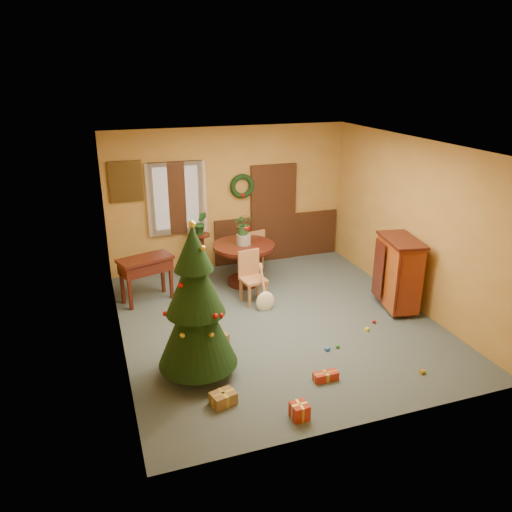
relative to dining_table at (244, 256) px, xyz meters
name	(u,v)px	position (x,y,z in m)	size (l,w,h in m)	color
room_envelope	(240,214)	(0.26, 1.06, 0.54)	(5.50, 5.50, 5.50)	#34414B
dining_table	(244,256)	(0.00, 0.00, 0.00)	(1.19, 1.19, 0.82)	black
urn	(244,239)	(0.00, 0.00, 0.35)	(0.27, 0.27, 0.20)	slate
centerpiece_plant	(243,224)	(0.00, 0.00, 0.65)	(0.37, 0.32, 0.42)	#1E4C23
chair_near	(251,275)	(-0.10, -0.77, -0.07)	(0.47, 0.47, 0.94)	#99613D
chair_far	(254,248)	(0.43, 0.64, -0.10)	(0.45, 0.45, 0.87)	#99613D
guitar	(265,289)	(0.01, -1.20, -0.18)	(0.33, 0.16, 0.78)	white
plant_stand	(202,251)	(-0.70, 0.56, 0.00)	(0.36, 0.36, 0.92)	black
stand_plant	(201,223)	(-0.70, 0.56, 0.58)	(0.26, 0.21, 0.47)	#19471E
christmas_tree	(196,306)	(-1.53, -2.75, 0.48)	(1.08, 1.08, 2.22)	#382111
writing_desk	(146,268)	(-1.88, -0.16, 0.06)	(1.04, 0.74, 0.84)	black
sideboard	(398,272)	(2.20, -1.86, 0.12)	(0.71, 1.08, 1.28)	#5B110A
gift_a	(223,398)	(-1.38, -3.48, -0.49)	(0.35, 0.29, 0.17)	brown
gift_b	(300,411)	(-0.58, -4.04, -0.47)	(0.21, 0.21, 0.21)	maroon
gift_c	(219,340)	(-1.05, -2.05, -0.50)	(0.33, 0.29, 0.15)	brown
gift_d	(326,376)	(0.07, -3.44, -0.51)	(0.35, 0.14, 0.12)	maroon
toy_a	(327,349)	(0.43, -2.77, -0.55)	(0.08, 0.05, 0.05)	#285BAE
toy_b	(338,346)	(0.61, -2.75, -0.54)	(0.06, 0.06, 0.06)	#298F27
toy_c	(367,329)	(1.30, -2.43, -0.55)	(0.08, 0.05, 0.05)	gold
toy_d	(374,322)	(1.55, -2.25, -0.54)	(0.06, 0.06, 0.06)	#AE0B0E
toy_e	(422,372)	(1.41, -3.73, -0.55)	(0.08, 0.05, 0.05)	gold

